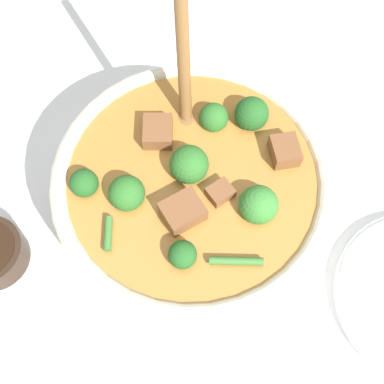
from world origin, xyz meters
TOP-DOWN VIEW (x-y plane):
  - ground_plane at (0.00, 0.00)m, footprint 4.00×4.00m
  - stew_bowl at (-0.00, 0.00)m, footprint 0.26×0.26m

SIDE VIEW (x-z plane):
  - ground_plane at x=0.00m, z-range 0.00..0.00m
  - stew_bowl at x=0.00m, z-range -0.07..0.19m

